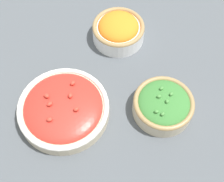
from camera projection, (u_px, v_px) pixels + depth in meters
The scene contains 4 objects.
ground_plane at pixel (112, 97), 0.76m from camera, with size 3.00×3.00×0.00m, color #4C5156.
bowl_cherry_tomatoes at pixel (63, 108), 0.72m from camera, with size 0.21×0.21×0.06m.
bowl_broccoli at pixel (163, 105), 0.72m from camera, with size 0.14×0.14×0.06m.
bowl_carrots at pixel (118, 30), 0.83m from camera, with size 0.14×0.14×0.07m.
Camera 1 is at (0.36, -0.06, 0.67)m, focal length 50.00 mm.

